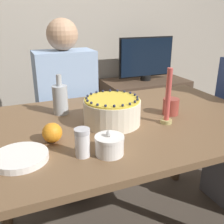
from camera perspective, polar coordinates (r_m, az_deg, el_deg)
name	(u,v)px	position (r m, az deg, el deg)	size (l,w,h in m)	color
wall_behind	(60,10)	(2.55, -11.26, 20.98)	(8.00, 0.05, 2.60)	#ADA393
dining_table	(126,141)	(1.36, 3.11, -6.39)	(1.41, 0.92, 0.77)	brown
cake	(112,111)	(1.25, 0.00, 0.17)	(0.27, 0.27, 0.14)	#EFE5CC
sugar_bowl	(109,145)	(0.99, -0.56, -7.19)	(0.11, 0.11, 0.10)	white
sugar_shaker	(82,142)	(0.97, -6.47, -6.59)	(0.06, 0.06, 0.11)	white
plate_stack	(20,157)	(1.02, -19.35, -9.28)	(0.20, 0.20, 0.02)	white
candle	(168,102)	(1.26, 12.02, 2.21)	(0.06, 0.06, 0.27)	tan
bottle	(60,99)	(1.39, -11.19, 2.78)	(0.08, 0.08, 0.21)	#B2B7BC
cup	(171,106)	(1.41, 12.68, 1.20)	(0.08, 0.08, 0.09)	#993D33
orange_fruit_0	(52,133)	(1.10, -12.88, -4.39)	(0.08, 0.08, 0.08)	orange
person_man_blue_shirt	(68,120)	(1.93, -9.63, -1.71)	(0.40, 0.34, 1.24)	#2D2D38
side_cabinet	(144,111)	(2.73, 6.98, 0.25)	(0.82, 0.46, 0.65)	#4C3828
tv_monitor	(146,58)	(2.59, 7.47, 11.56)	(0.57, 0.10, 0.41)	black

